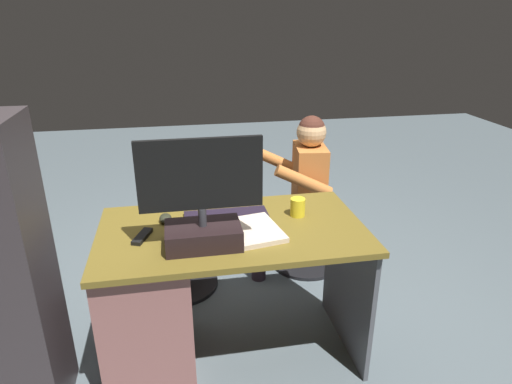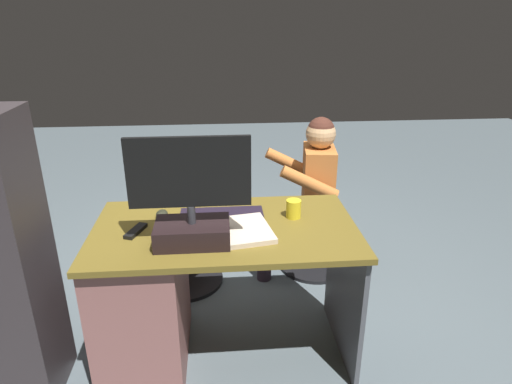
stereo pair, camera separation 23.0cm
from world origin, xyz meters
name	(u,v)px [view 2 (the right image)]	position (x,y,z in m)	size (l,w,h in m)	color
ground_plane	(227,315)	(0.00, 0.00, 0.00)	(10.00, 10.00, 0.00)	slate
desk	(163,291)	(0.33, 0.31, 0.41)	(1.28, 0.72, 0.76)	brown
monitor	(191,209)	(0.15, 0.45, 0.92)	(0.53, 0.21, 0.49)	black
keyboard	(222,214)	(0.01, 0.19, 0.77)	(0.42, 0.14, 0.02)	black
computer_mouse	(162,214)	(0.32, 0.18, 0.78)	(0.06, 0.10, 0.04)	#2B2D1F
cup	(294,209)	(-0.35, 0.23, 0.80)	(0.07, 0.07, 0.09)	yellow
tv_remote	(136,231)	(0.42, 0.34, 0.77)	(0.04, 0.15, 0.02)	black
notebook_binder	(246,230)	(-0.10, 0.38, 0.77)	(0.22, 0.30, 0.02)	beige
office_chair_teddy	(183,250)	(0.28, -0.40, 0.24)	(0.52, 0.52, 0.42)	black
teddy_bear	(180,205)	(0.28, -0.41, 0.57)	(0.23, 0.23, 0.33)	olive
visitor_chair	(315,235)	(-0.64, -0.52, 0.25)	(0.50, 0.50, 0.42)	black
person	(306,184)	(-0.56, -0.51, 0.65)	(0.57, 0.52, 1.10)	#C57134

